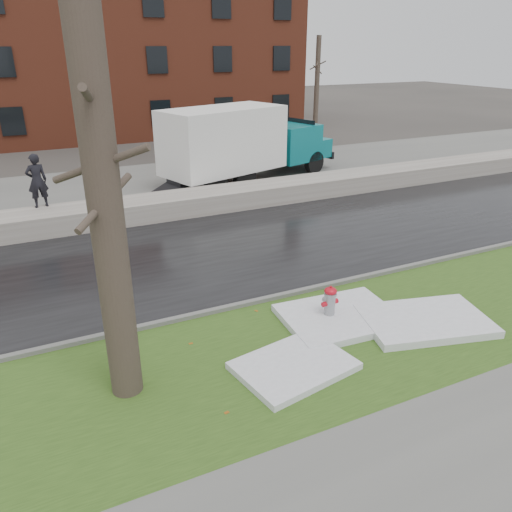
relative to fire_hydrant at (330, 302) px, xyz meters
name	(u,v)px	position (x,y,z in m)	size (l,w,h in m)	color
ground	(269,325)	(-1.32, 0.46, -0.51)	(120.00, 120.00, 0.00)	#47423D
verge	(296,352)	(-1.32, -0.79, -0.49)	(60.00, 4.50, 0.04)	#2C4818
sidewalk	(423,483)	(-1.32, -4.54, -0.48)	(60.00, 3.00, 0.05)	slate
road	(203,255)	(-1.32, 4.96, -0.49)	(60.00, 7.00, 0.03)	black
parking_lot	(138,188)	(-1.32, 13.46, -0.49)	(60.00, 9.00, 0.03)	slate
curb	(251,303)	(-1.32, 1.46, -0.44)	(60.00, 0.15, 0.14)	slate
snowbank	(164,206)	(-1.32, 9.16, -0.13)	(60.00, 1.60, 0.75)	#A59F97
brick_building	(104,58)	(0.68, 30.46, 4.49)	(26.00, 12.00, 10.00)	brown
bg_tree_right	(317,82)	(14.68, 24.46, 2.83)	(1.40, 1.62, 6.50)	brown
fire_hydrant	(330,302)	(0.00, 0.00, 0.00)	(0.43, 0.37, 0.87)	gray
tree	(105,207)	(-4.77, -0.53, 3.08)	(1.40, 1.53, 7.04)	brown
box_truck	(242,143)	(3.29, 12.32, 1.33)	(10.39, 4.93, 3.46)	black
worker	(37,181)	(-5.48, 9.76, 1.17)	(0.67, 0.44, 1.84)	black
snow_patch_near	(340,317)	(0.22, -0.12, -0.39)	(2.60, 2.00, 0.16)	white
snow_patch_far	(294,366)	(-1.67, -1.31, -0.40)	(2.20, 1.60, 0.14)	white
snow_patch_side	(425,321)	(1.88, -1.11, -0.38)	(2.80, 1.80, 0.18)	white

